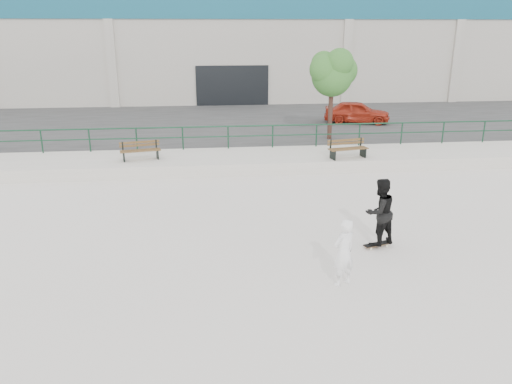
{
  "coord_description": "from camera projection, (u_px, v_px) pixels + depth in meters",
  "views": [
    {
      "loc": [
        -2.07,
        -11.01,
        5.63
      ],
      "look_at": [
        -0.69,
        2.0,
        1.32
      ],
      "focal_mm": 35.0,
      "sensor_mm": 36.0,
      "label": 1
    }
  ],
  "objects": [
    {
      "name": "commercial_building",
      "position": [
        226.0,
        41.0,
        41.16
      ],
      "size": [
        44.2,
        16.33,
        8.0
      ],
      "color": "beige",
      "rests_on": "ground"
    },
    {
      "name": "bench_left",
      "position": [
        140.0,
        151.0,
        20.35
      ],
      "size": [
        1.68,
        0.79,
        0.75
      ],
      "rotation": [
        0.0,
        0.0,
        0.21
      ],
      "color": "#4D2F1A",
      "rests_on": "ledge"
    },
    {
      "name": "railing",
      "position": [
        250.0,
        132.0,
        22.18
      ],
      "size": [
        28.0,
        0.06,
        1.03
      ],
      "color": "#163E28",
      "rests_on": "ledge"
    },
    {
      "name": "seated_skater",
      "position": [
        344.0,
        253.0,
        11.26
      ],
      "size": [
        0.7,
        0.6,
        1.61
      ],
      "primitive_type": "imported",
      "rotation": [
        0.0,
        0.0,
        3.59
      ],
      "color": "white",
      "rests_on": "ground"
    },
    {
      "name": "red_car",
      "position": [
        357.0,
        112.0,
        28.14
      ],
      "size": [
        3.89,
        2.38,
        1.24
      ],
      "primitive_type": "imported",
      "rotation": [
        0.0,
        0.0,
        1.3
      ],
      "color": "#A22514",
      "rests_on": "parking_strip"
    },
    {
      "name": "bench_right",
      "position": [
        348.0,
        149.0,
        20.6
      ],
      "size": [
        1.74,
        0.81,
        0.77
      ],
      "rotation": [
        0.0,
        0.0,
        0.2
      ],
      "color": "#4D2F1A",
      "rests_on": "ledge"
    },
    {
      "name": "tree",
      "position": [
        333.0,
        71.0,
        23.28
      ],
      "size": [
        2.41,
        2.14,
        4.28
      ],
      "color": "#452B22",
      "rests_on": "parking_strip"
    },
    {
      "name": "ground",
      "position": [
        292.0,
        267.0,
        12.37
      ],
      "size": [
        120.0,
        120.0,
        0.0
      ],
      "primitive_type": "plane",
      "color": "beige",
      "rests_on": "ground"
    },
    {
      "name": "skateboard",
      "position": [
        377.0,
        244.0,
        13.47
      ],
      "size": [
        0.8,
        0.43,
        0.09
      ],
      "rotation": [
        0.0,
        0.0,
        0.31
      ],
      "color": "black",
      "rests_on": "ground"
    },
    {
      "name": "parking_strip",
      "position": [
        239.0,
        124.0,
        29.29
      ],
      "size": [
        60.0,
        14.0,
        0.5
      ],
      "primitive_type": "cube",
      "color": "#323232",
      "rests_on": "ground"
    },
    {
      "name": "standing_skater",
      "position": [
        380.0,
        212.0,
        13.17
      ],
      "size": [
        1.08,
        0.97,
        1.83
      ],
      "primitive_type": "imported",
      "rotation": [
        0.0,
        0.0,
        3.52
      ],
      "color": "black",
      "rests_on": "skateboard"
    },
    {
      "name": "ledge",
      "position": [
        253.0,
        161.0,
        21.27
      ],
      "size": [
        30.0,
        3.0,
        0.5
      ],
      "primitive_type": "cube",
      "color": "beige",
      "rests_on": "ground"
    }
  ]
}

